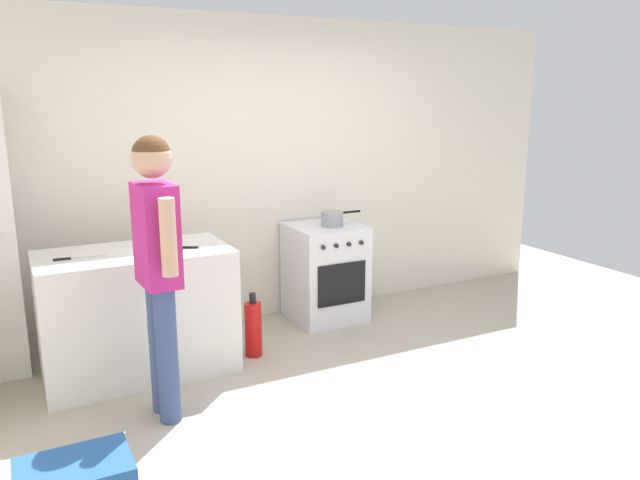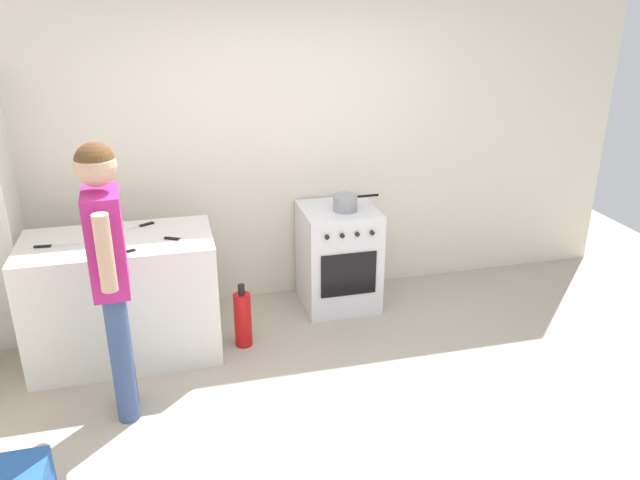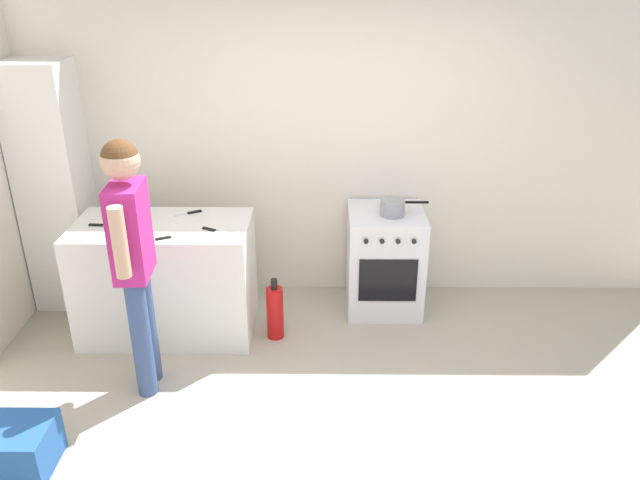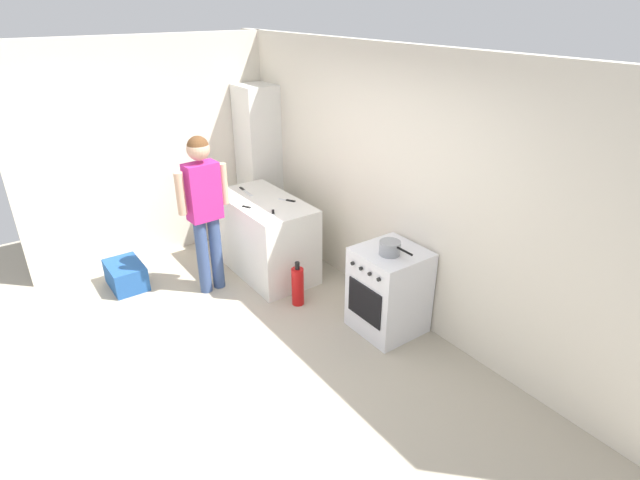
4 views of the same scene
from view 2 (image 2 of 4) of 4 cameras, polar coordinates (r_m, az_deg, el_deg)
The scene contains 11 objects.
ground_plane at distance 4.01m, azimuth 3.00°, elevation -16.54°, with size 8.00×8.00×0.00m, color #ADA38E.
back_wall at distance 5.17m, azimuth -3.13°, elevation 8.63°, with size 6.00×0.10×2.60m, color silver.
counter_unit at distance 4.67m, azimuth -17.54°, elevation -5.06°, with size 1.30×0.70×0.90m, color silver.
oven_left at distance 5.18m, azimuth 1.68°, elevation -1.53°, with size 0.60×0.62×0.85m.
pot at distance 4.96m, azimuth 2.34°, elevation 3.42°, with size 0.37×0.19×0.13m.
knife_bread at distance 4.34m, azimuth -12.14°, elevation -0.03°, with size 0.32×0.20×0.01m.
knife_paring at distance 4.68m, azimuth -15.90°, elevation 1.29°, with size 0.20×0.13×0.01m.
knife_utility at distance 4.26m, azimuth -16.53°, elevation -0.85°, with size 0.24×0.13×0.01m.
knife_carving at distance 4.50m, azimuth -22.84°, elevation -0.48°, with size 0.33×0.05×0.01m.
person at distance 3.78m, azimuth -18.79°, elevation -1.66°, with size 0.23×0.57×1.74m.
fire_extinguisher at distance 4.70m, azimuth -7.07°, elevation -7.18°, with size 0.13×0.13×0.50m.
Camera 2 is at (-0.97, -2.98, 2.50)m, focal length 35.00 mm.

